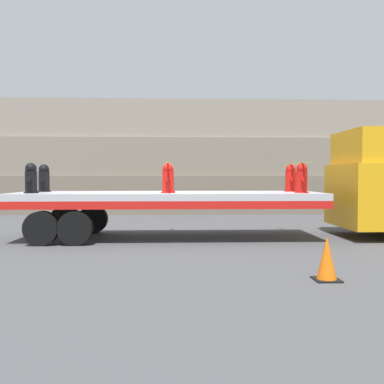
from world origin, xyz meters
name	(u,v)px	position (x,y,z in m)	size (l,w,h in m)	color
ground_plane	(168,238)	(0.00, 0.00, 0.00)	(120.00, 120.00, 0.00)	#474749
rock_cliff	(172,158)	(0.00, 8.99, 2.61)	(60.00, 3.30, 5.22)	#706656
flatbed_trailer	(151,201)	(-0.48, 0.00, 1.03)	(8.27, 2.58, 1.27)	#B2B2B7
fire_hydrant_black_near_0	(31,179)	(-3.53, -0.55, 1.64)	(0.37, 0.52, 0.78)	black
fire_hydrant_black_far_0	(44,179)	(-3.53, 0.55, 1.64)	(0.37, 0.52, 0.78)	black
fire_hydrant_red_near_1	(168,179)	(0.00, -0.55, 1.64)	(0.37, 0.52, 0.78)	red
fire_hydrant_red_far_1	(169,179)	(0.00, 0.55, 1.64)	(0.37, 0.52, 0.78)	red
fire_hydrant_red_near_2	(302,179)	(3.53, -0.55, 1.64)	(0.37, 0.52, 0.78)	red
fire_hydrant_red_far_2	(291,179)	(3.53, 0.55, 1.64)	(0.37, 0.52, 0.78)	red
cargo_strap_rear	(168,163)	(0.00, 0.00, 2.05)	(0.05, 2.68, 0.01)	yellow
cargo_strap_middle	(296,164)	(3.53, 0.00, 2.05)	(0.05, 2.68, 0.01)	yellow
traffic_cone	(327,259)	(2.66, -4.92, 0.35)	(0.42, 0.42, 0.72)	black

